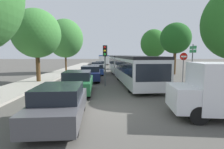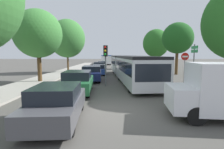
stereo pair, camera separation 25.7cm
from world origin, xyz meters
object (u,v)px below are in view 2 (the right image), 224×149
Objects in this scene: queued_car_white at (99,66)px; queued_car_navy at (92,73)px; queued_car_blue at (99,70)px; tree_right_mid at (177,39)px; articulated_bus at (129,66)px; traffic_light at (106,56)px; direction_sign_post at (194,56)px; tree_right_far at (156,43)px; no_entry_sign at (185,63)px; queued_car_green at (78,82)px; tree_left_mid at (39,35)px; queued_car_graphite at (57,103)px; city_bus_rear at (106,59)px; queued_car_silver at (102,65)px; tree_left_far at (68,40)px.

queued_car_navy is at bearing 177.23° from queued_car_white.
tree_right_mid is at bearing -91.28° from queued_car_blue.
traffic_light reaches higher than articulated_bus.
traffic_light is 0.94× the size of direction_sign_post.
articulated_bus is 2.31× the size of tree_right_far.
articulated_bus is 5.02× the size of traffic_light.
tree_right_far reaches higher than no_entry_sign.
queued_car_white is at bearing -4.01° from queued_car_green.
queued_car_blue is 5.69m from queued_car_white.
tree_left_mid is at bearing -155.91° from tree_right_mid.
tree_right_far is (10.37, 21.60, 3.98)m from queued_car_green.
queued_car_graphite is 13.77m from direction_sign_post.
queued_car_white is 12.16m from tree_right_far.
direction_sign_post is at bearing -144.80° from queued_car_white.
traffic_light is at bearing -174.85° from queued_car_blue.
tree_right_far is (10.14, -15.77, 3.31)m from city_bus_rear.
queued_car_silver is (-0.30, 11.09, 0.01)m from queued_car_blue.
city_bus_rear reaches higher than queued_car_blue.
queued_car_white is 0.63× the size of tree_right_mid.
tree_right_far is (9.91, 10.64, 4.07)m from queued_car_blue.
tree_left_far is (-8.39, 6.89, 3.37)m from articulated_bus.
tree_left_far is at bearing 9.49° from queued_car_graphite.
queued_car_navy is 0.66× the size of tree_right_mid.
articulated_bus is at bearing -113.29° from tree_right_far.
queued_car_navy is at bearing -150.82° from tree_right_mid.
no_entry_sign is at bearing 55.71° from articulated_bus.
tree_right_mid is at bearing -36.21° from queued_car_graphite.
articulated_bus is 15.55m from queued_car_silver.
queued_car_navy reaches higher than queued_car_graphite.
no_entry_sign is at bearing -68.34° from queued_car_green.
traffic_light is at bearing -33.41° from articulated_bus.
traffic_light is 7.40m from no_entry_sign.
articulated_bus is at bearing -119.13° from no_entry_sign.
articulated_bus is 4.25× the size of queued_car_blue.
queued_car_navy is 1.06× the size of queued_car_white.
articulated_bus reaches higher than queued_car_green.
queued_car_blue is (0.46, 10.96, -0.09)m from queued_car_green.
city_bus_rear is 20.75m from queued_car_white.
queued_car_white is 0.63× the size of tree_left_mid.
tree_right_far is (0.47, 17.10, 2.21)m from direction_sign_post.
no_entry_sign is (8.82, -17.75, 1.17)m from queued_car_silver.
queued_car_green is 0.67× the size of tree_left_mid.
tree_right_mid is at bearing 118.46° from articulated_bus.
articulated_bus is at bearing 15.62° from tree_left_mid.
queued_car_blue is at bearing 177.62° from queued_car_silver.
queued_car_graphite is at bearing 48.00° from direction_sign_post.
no_entry_sign is at bearing -131.94° from queued_car_blue.
articulated_bus is 12.79m from queued_car_graphite.
traffic_light reaches higher than no_entry_sign.
tree_right_far reaches higher than queued_car_white.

